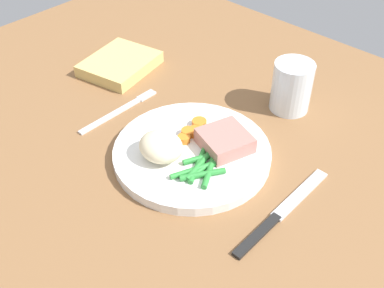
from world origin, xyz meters
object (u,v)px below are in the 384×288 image
(dinner_plate, at_px, (192,153))
(water_glass, at_px, (291,89))
(meat_portion, at_px, (225,140))
(knife, at_px, (281,213))
(fork, at_px, (119,111))
(napkin, at_px, (120,64))

(dinner_plate, relative_size, water_glass, 2.76)
(meat_portion, relative_size, water_glass, 0.80)
(meat_portion, relative_size, knife, 0.34)
(fork, relative_size, water_glass, 1.90)
(dinner_plate, bearing_deg, water_glass, 80.26)
(fork, bearing_deg, meat_portion, 6.97)
(knife, height_order, napkin, napkin)
(fork, distance_m, knife, 0.34)
(fork, relative_size, napkin, 1.23)
(dinner_plate, xyz_separation_m, fork, (-0.17, -0.00, -0.01))
(dinner_plate, relative_size, fork, 1.46)
(fork, bearing_deg, dinner_plate, -3.45)
(knife, bearing_deg, dinner_plate, 177.71)
(dinner_plate, distance_m, knife, 0.17)
(meat_portion, bearing_deg, napkin, 170.20)
(water_glass, bearing_deg, knife, -58.30)
(dinner_plate, relative_size, knife, 1.18)
(napkin, bearing_deg, knife, -12.01)
(meat_portion, height_order, fork, meat_portion)
(knife, bearing_deg, fork, 178.65)
(knife, relative_size, water_glass, 2.34)
(napkin, bearing_deg, fork, -41.74)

